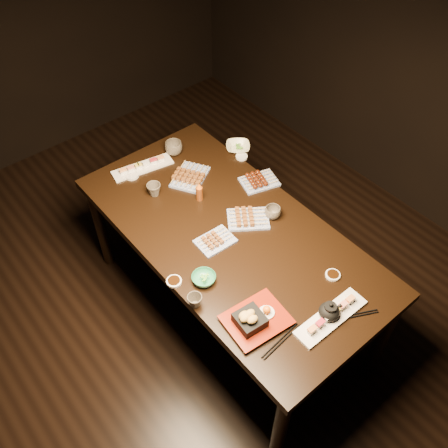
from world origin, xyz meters
The scene contains 23 objects.
ground centered at (0.00, 0.00, 0.00)m, with size 5.00×5.00×0.00m, color black.
dining_table centered at (0.32, 0.23, 0.38)m, with size 0.90×1.80×0.75m, color black.
sushi_platter_near centered at (0.33, -0.48, 0.77)m, with size 0.39×0.11×0.05m, color white, non-canonical shape.
sushi_platter_far centered at (0.24, 0.97, 0.77)m, with size 0.37×0.10×0.05m, color white, non-canonical shape.
yakitori_plate_center centered at (0.21, 0.23, 0.78)m, with size 0.20×0.14×0.05m, color #828EB6, non-canonical shape.
yakitori_plate_right centered at (0.45, 0.24, 0.78)m, with size 0.23×0.16×0.06m, color #828EB6, non-canonical shape.
yakitori_plate_left centered at (0.41, 0.71, 0.78)m, with size 0.24×0.17×0.06m, color #828EB6, non-canonical shape.
tsukune_plate centered at (0.70, 0.42, 0.78)m, with size 0.21×0.15×0.05m, color #828EB6, non-canonical shape.
edamame_bowl_green centered at (0.01, 0.07, 0.77)m, with size 0.12×0.12×0.04m, color #2A8154.
edamame_bowl_cream centered at (0.81, 0.74, 0.77)m, with size 0.15×0.15×0.04m, color #FFFBD0.
tempura_tray centered at (0.05, -0.27, 0.80)m, with size 0.29×0.23×0.11m, color black, non-canonical shape.
teacup_near_left centered at (-0.11, -0.02, 0.78)m, with size 0.07×0.07×0.07m, color #4C453A.
teacup_mid_right centered at (0.57, 0.17, 0.78)m, with size 0.09×0.09×0.07m, color #4C453A.
teacup_far_left centered at (0.17, 0.73, 0.79)m, with size 0.08×0.08×0.08m, color #4C453A.
teacup_far_right centered at (0.47, 0.96, 0.79)m, with size 0.11×0.11×0.09m, color #4C453A.
teapot centered at (0.33, -0.46, 0.80)m, with size 0.12×0.12×0.10m, color black, non-canonical shape.
condiment_bottle centered at (0.35, 0.54, 0.81)m, with size 0.04×0.04×0.12m, color #622B0D.
sauce_dish_west centered at (-0.11, 0.15, 0.76)m, with size 0.08×0.08×0.01m, color white.
sauce_dish_east centered at (0.77, 0.66, 0.76)m, with size 0.07×0.07×0.01m, color white.
sauce_dish_se centered at (0.52, -0.32, 0.76)m, with size 0.07×0.07×0.01m, color white.
sauce_dish_nw centered at (0.15, 0.95, 0.76)m, with size 0.09×0.09×0.02m, color white.
chopsticks_near centered at (0.07, -0.42, 0.75)m, with size 0.24×0.02×0.01m, color black, non-canonical shape.
chopsticks_se centered at (0.43, -0.54, 0.75)m, with size 0.23×0.02×0.01m, color black, non-canonical shape.
Camera 1 is at (-0.85, -1.12, 2.76)m, focal length 40.00 mm.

